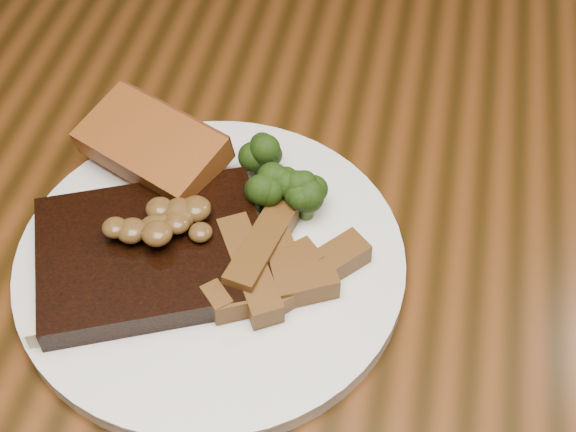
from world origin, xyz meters
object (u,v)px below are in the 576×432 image
garlic_bread (155,163)px  plate (211,263)px  steak (152,254)px  potato_wedges (277,269)px  dining_table (307,294)px

garlic_bread → plate: bearing=-24.2°
steak → potato_wedges: steak is taller
dining_table → steak: size_ratio=9.15×
plate → garlic_bread: bearing=131.3°
dining_table → potato_wedges: 0.13m
plate → potato_wedges: (0.06, -0.01, 0.02)m
dining_table → steak: 0.18m
plate → potato_wedges: bearing=-8.2°
dining_table → steak: (-0.11, -0.07, 0.12)m
dining_table → garlic_bread: bearing=169.0°
steak → garlic_bread: bearing=82.8°
garlic_bread → potato_wedges: size_ratio=0.99×
dining_table → plate: 0.13m
garlic_bread → steak: bearing=-49.0°
dining_table → potato_wedges: potato_wedges is taller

